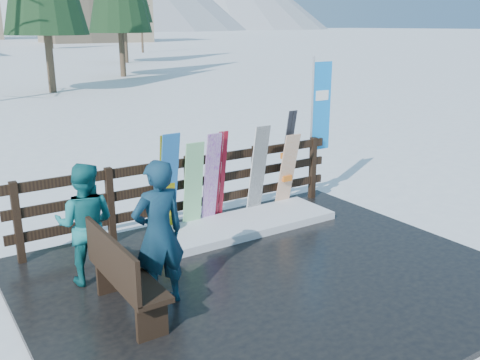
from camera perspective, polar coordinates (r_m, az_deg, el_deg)
ground at (r=7.10m, az=3.16°, el=-10.71°), size 700.00×700.00×0.00m
deck at (r=7.09m, az=3.16°, el=-10.43°), size 6.00×5.00×0.08m
fence at (r=8.57m, az=-5.51°, el=-0.64°), size 5.60×0.10×1.15m
snow_patch at (r=8.61m, az=0.56°, el=-4.70°), size 2.95×1.00×0.12m
bench at (r=6.09m, az=-12.50°, el=-9.67°), size 0.41×1.50×0.97m
snowboard_0 at (r=8.14m, az=-7.60°, el=-0.49°), size 0.28×0.33×1.62m
snowboard_1 at (r=8.35m, az=-5.01°, el=-0.68°), size 0.31×0.23×1.43m
snowboard_2 at (r=8.13m, az=-7.78°, el=-0.61°), size 0.25×0.23×1.60m
snowboard_3 at (r=8.48m, az=-3.10°, el=0.03°), size 0.25×0.30×1.54m
snowboard_4 at (r=8.95m, az=1.93°, el=0.99°), size 0.28×0.31×1.56m
snowboard_5 at (r=9.34m, az=5.06°, el=0.93°), size 0.30×0.32×1.35m
ski_pair_a at (r=8.65m, az=-2.11°, el=0.34°), size 0.16×0.26×1.54m
ski_pair_b at (r=9.36m, az=4.94°, el=2.22°), size 0.17×0.34×1.75m
rental_flag at (r=9.93m, az=8.42°, el=7.21°), size 0.45×0.04×2.60m
person_front at (r=6.13m, az=-8.68°, el=-5.71°), size 0.64×0.43×1.73m
person_back at (r=6.88m, az=-16.16°, el=-4.52°), size 0.95×0.89×1.55m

